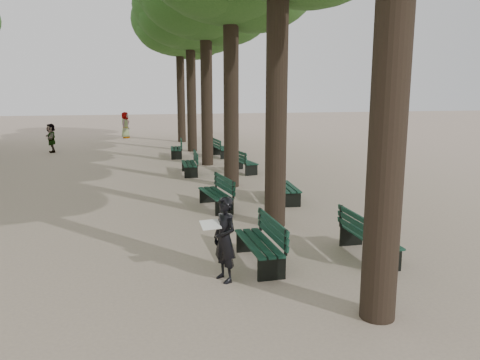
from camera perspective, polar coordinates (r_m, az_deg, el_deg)
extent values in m
plane|color=tan|center=(8.75, 0.82, -11.58)|extent=(120.00, 120.00, 0.00)
cylinder|color=#33261C|center=(6.82, 18.04, 13.80)|extent=(0.52, 0.52, 7.50)
cylinder|color=#33261C|center=(11.39, 4.52, 12.90)|extent=(0.52, 0.52, 7.50)
cylinder|color=#33261C|center=(16.22, -1.09, 12.32)|extent=(0.52, 0.52, 7.50)
cylinder|color=#33261C|center=(21.13, -4.11, 11.96)|extent=(0.52, 0.52, 7.50)
cylinder|color=#33261C|center=(26.07, -5.98, 11.72)|extent=(0.52, 0.52, 7.50)
ellipsoid|color=#25551D|center=(26.43, -6.16, 20.31)|extent=(6.00, 6.00, 4.50)
cylinder|color=#33261C|center=(31.03, -7.25, 11.55)|extent=(0.52, 0.52, 7.50)
ellipsoid|color=#25551D|center=(31.33, -7.43, 18.79)|extent=(6.00, 6.00, 4.50)
cube|color=black|center=(9.18, 2.23, -8.98)|extent=(0.54, 1.81, 0.45)
cube|color=black|center=(9.10, 2.24, -7.65)|extent=(0.56, 1.81, 0.04)
cube|color=black|center=(9.10, 3.95, -5.89)|extent=(0.06, 1.80, 0.40)
cube|color=black|center=(13.42, -3.06, -2.57)|extent=(0.73, 1.85, 0.45)
cube|color=black|center=(13.37, -3.07, -1.63)|extent=(0.75, 1.85, 0.04)
cube|color=black|center=(13.39, -1.94, -0.41)|extent=(0.25, 1.79, 0.40)
cube|color=black|center=(18.93, -6.23, 1.34)|extent=(0.62, 1.83, 0.45)
cube|color=black|center=(18.89, -6.25, 2.01)|extent=(0.64, 1.83, 0.04)
cube|color=black|center=(18.87, -5.41, 2.85)|extent=(0.14, 1.80, 0.40)
cube|color=black|center=(23.91, -7.82, 3.29)|extent=(0.68, 1.84, 0.45)
cube|color=black|center=(23.88, -7.83, 3.82)|extent=(0.70, 1.84, 0.04)
cube|color=black|center=(23.86, -7.18, 4.49)|extent=(0.20, 1.80, 0.40)
cube|color=black|center=(9.91, 15.48, -7.86)|extent=(0.55, 1.81, 0.45)
cube|color=black|center=(9.84, 15.55, -6.62)|extent=(0.57, 1.81, 0.04)
cube|color=black|center=(9.64, 14.15, -5.24)|extent=(0.07, 1.80, 0.40)
cube|color=black|center=(14.39, 5.67, -1.68)|extent=(0.69, 1.84, 0.45)
cube|color=black|center=(14.34, 5.69, -0.80)|extent=(0.71, 1.84, 0.04)
cube|color=black|center=(14.23, 4.61, 0.23)|extent=(0.21, 1.80, 0.40)
cube|color=black|center=(19.33, 0.55, 1.60)|extent=(0.76, 1.85, 0.45)
cube|color=black|center=(19.29, 0.55, 2.26)|extent=(0.77, 1.86, 0.04)
cube|color=black|center=(19.15, -0.22, 3.01)|extent=(0.28, 1.79, 0.40)
cube|color=black|center=(23.84, -2.20, 3.36)|extent=(0.61, 1.82, 0.45)
cube|color=black|center=(23.82, -2.21, 3.90)|extent=(0.63, 1.82, 0.04)
cube|color=black|center=(23.72, -2.87, 4.52)|extent=(0.13, 1.80, 0.40)
imported|color=black|center=(8.28, -1.88, -7.24)|extent=(0.50, 0.68, 1.53)
cube|color=white|center=(8.16, -3.62, -5.46)|extent=(0.37, 0.29, 0.12)
imported|color=#262628|center=(27.54, -22.02, 4.77)|extent=(0.63, 1.49, 1.57)
imported|color=#262628|center=(36.65, -1.54, 6.95)|extent=(0.69, 1.12, 1.66)
imported|color=#262628|center=(33.43, -3.96, 6.57)|extent=(0.81, 1.02, 1.69)
imported|color=#262628|center=(34.34, -13.82, 6.52)|extent=(0.65, 0.97, 1.84)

